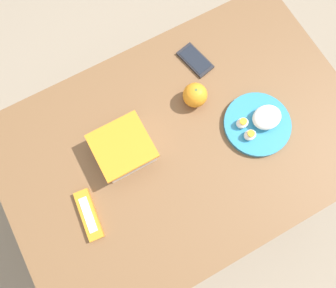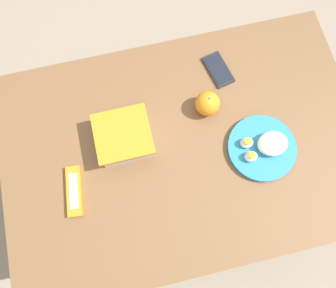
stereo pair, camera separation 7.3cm
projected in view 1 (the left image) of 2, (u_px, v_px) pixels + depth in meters
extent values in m
plane|color=gray|center=(177.00, 179.00, 1.77)|extent=(10.00, 10.00, 0.00)
cube|color=brown|center=(183.00, 144.00, 1.07)|extent=(1.17, 0.78, 0.03)
cylinder|color=brown|center=(324.00, 175.00, 1.42)|extent=(0.05, 0.05, 0.70)
cylinder|color=brown|center=(37.00, 158.00, 1.44)|extent=(0.05, 0.05, 0.70)
cylinder|color=brown|center=(242.00, 55.00, 1.57)|extent=(0.05, 0.05, 0.70)
cube|color=white|center=(124.00, 149.00, 1.02)|extent=(0.16, 0.15, 0.07)
cube|color=beige|center=(124.00, 150.00, 1.03)|extent=(0.14, 0.14, 0.03)
cube|color=orange|center=(122.00, 146.00, 0.98)|extent=(0.17, 0.16, 0.01)
ellipsoid|color=gray|center=(110.00, 154.00, 1.02)|extent=(0.06, 0.04, 0.03)
ellipsoid|color=gray|center=(135.00, 142.00, 1.03)|extent=(0.06, 0.05, 0.03)
sphere|color=orange|center=(195.00, 95.00, 1.06)|extent=(0.08, 0.08, 0.08)
cylinder|color=#4C662D|center=(196.00, 90.00, 1.02)|extent=(0.01, 0.01, 0.00)
cylinder|color=teal|center=(257.00, 124.00, 1.07)|extent=(0.22, 0.22, 0.02)
ellipsoid|color=white|center=(267.00, 117.00, 1.04)|extent=(0.10, 0.08, 0.04)
ellipsoid|color=white|center=(250.00, 135.00, 1.03)|extent=(0.04, 0.03, 0.03)
cylinder|color=#F4A823|center=(251.00, 134.00, 1.02)|extent=(0.02, 0.02, 0.01)
ellipsoid|color=white|center=(242.00, 123.00, 1.04)|extent=(0.04, 0.03, 0.03)
cylinder|color=#F4A823|center=(243.00, 121.00, 1.03)|extent=(0.02, 0.02, 0.01)
cube|color=orange|center=(89.00, 215.00, 0.99)|extent=(0.06, 0.16, 0.02)
cube|color=white|center=(88.00, 215.00, 0.98)|extent=(0.04, 0.11, 0.00)
cube|color=#232328|center=(195.00, 60.00, 1.13)|extent=(0.09, 0.14, 0.01)
cube|color=black|center=(195.00, 59.00, 1.13)|extent=(0.08, 0.12, 0.00)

